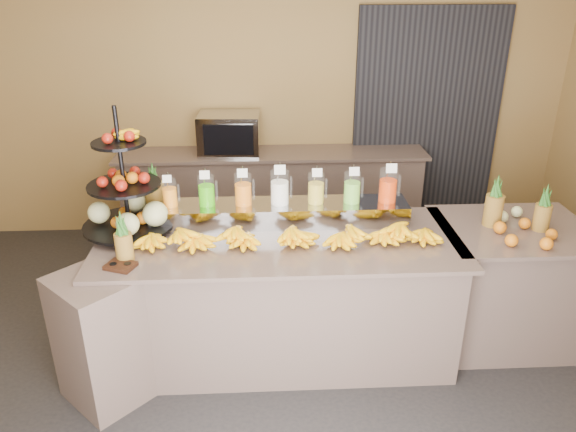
{
  "coord_description": "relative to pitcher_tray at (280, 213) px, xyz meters",
  "views": [
    {
      "loc": [
        -0.12,
        -3.14,
        2.66
      ],
      "look_at": [
        0.06,
        0.3,
        1.11
      ],
      "focal_mm": 35.0,
      "sensor_mm": 36.0,
      "label": 1
    }
  ],
  "objects": [
    {
      "name": "banana_heap",
      "position": [
        0.06,
        -0.33,
        0.0
      ],
      "size": [
        2.11,
        0.19,
        0.18
      ],
      "color": "yellow",
      "rests_on": "buffet_counter"
    },
    {
      "name": "juice_pitcher_lemon",
      "position": [
        0.26,
        -0.0,
        0.17
      ],
      "size": [
        0.12,
        0.12,
        0.29
      ],
      "color": "silver",
      "rests_on": "pitcher_tray"
    },
    {
      "name": "oven_warmer",
      "position": [
        -0.43,
        1.67,
        0.12
      ],
      "size": [
        0.61,
        0.45,
        0.4
      ],
      "primitive_type": "cube",
      "rotation": [
        0.0,
        0.0,
        -0.05
      ],
      "color": "gray",
      "rests_on": "back_ledge"
    },
    {
      "name": "condiment_caddy",
      "position": [
        -1.02,
        -0.62,
        -0.06
      ],
      "size": [
        0.21,
        0.19,
        0.03
      ],
      "primitive_type": "cube",
      "rotation": [
        0.0,
        0.0,
        -0.38
      ],
      "color": "black",
      "rests_on": "buffet_counter"
    },
    {
      "name": "back_ledge",
      "position": [
        -0.02,
        1.67,
        -0.54
      ],
      "size": [
        3.1,
        0.55,
        0.93
      ],
      "color": "gray",
      "rests_on": "ground"
    },
    {
      "name": "juice_pitcher_green",
      "position": [
        -0.52,
        -0.0,
        0.17
      ],
      "size": [
        0.12,
        0.12,
        0.29
      ],
      "color": "silver",
      "rests_on": "pitcher_tray"
    },
    {
      "name": "buffet_counter",
      "position": [
        -0.13,
        -0.32,
        -0.54
      ],
      "size": [
        2.75,
        1.25,
        0.93
      ],
      "color": "gray",
      "rests_on": "ground"
    },
    {
      "name": "juice_pitcher_orange_c",
      "position": [
        0.78,
        -0.0,
        0.18
      ],
      "size": [
        0.13,
        0.14,
        0.32
      ],
      "color": "silver",
      "rests_on": "pitcher_tray"
    },
    {
      "name": "juice_pitcher_lime",
      "position": [
        0.52,
        -0.0,
        0.17
      ],
      "size": [
        0.12,
        0.13,
        0.3
      ],
      "color": "silver",
      "rests_on": "pitcher_tray"
    },
    {
      "name": "room_envelope",
      "position": [
        0.17,
        0.21,
        0.87
      ],
      "size": [
        6.04,
        5.02,
        2.82
      ],
      "color": "olive",
      "rests_on": "ground"
    },
    {
      "name": "ground",
      "position": [
        -0.02,
        -0.58,
        -1.01
      ],
      "size": [
        6.0,
        6.0,
        0.0
      ],
      "primitive_type": "plane",
      "color": "black",
      "rests_on": "ground"
    },
    {
      "name": "right_counter",
      "position": [
        1.68,
        -0.18,
        -0.54
      ],
      "size": [
        1.08,
        0.88,
        0.93
      ],
      "color": "gray",
      "rests_on": "ground"
    },
    {
      "name": "juice_pitcher_orange_a",
      "position": [
        -0.78,
        -0.0,
        0.16
      ],
      "size": [
        0.11,
        0.11,
        0.26
      ],
      "color": "silver",
      "rests_on": "pitcher_tray"
    },
    {
      "name": "right_fruit_pile",
      "position": [
        1.67,
        -0.27,
        -0.0
      ],
      "size": [
        0.43,
        0.41,
        0.23
      ],
      "color": "brown",
      "rests_on": "right_counter"
    },
    {
      "name": "juice_pitcher_orange_b",
      "position": [
        -0.26,
        -0.0,
        0.18
      ],
      "size": [
        0.12,
        0.13,
        0.3
      ],
      "color": "silver",
      "rests_on": "pitcher_tray"
    },
    {
      "name": "pineapple_left_b",
      "position": [
        -0.91,
        0.14,
        0.09
      ],
      "size": [
        0.15,
        0.15,
        0.43
      ],
      "rotation": [
        0.0,
        0.0,
        0.01
      ],
      "color": "brown",
      "rests_on": "buffet_counter"
    },
    {
      "name": "fruit_stand",
      "position": [
        -1.02,
        -0.09,
        0.15
      ],
      "size": [
        0.64,
        0.64,
        0.9
      ],
      "rotation": [
        0.0,
        0.0,
        0.01
      ],
      "color": "black",
      "rests_on": "buffet_counter"
    },
    {
      "name": "pitcher_tray",
      "position": [
        0.0,
        0.0,
        0.0
      ],
      "size": [
        1.85,
        0.3,
        0.15
      ],
      "primitive_type": "cube",
      "color": "gray",
      "rests_on": "buffet_counter"
    },
    {
      "name": "juice_pitcher_milk",
      "position": [
        -0.0,
        -0.0,
        0.18
      ],
      "size": [
        0.13,
        0.14,
        0.32
      ],
      "color": "silver",
      "rests_on": "pitcher_tray"
    },
    {
      "name": "pineapple_left_a",
      "position": [
        -1.0,
        -0.52,
        0.05
      ],
      "size": [
        0.11,
        0.11,
        0.35
      ],
      "rotation": [
        0.0,
        0.0,
        0.11
      ],
      "color": "brown",
      "rests_on": "buffet_counter"
    }
  ]
}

